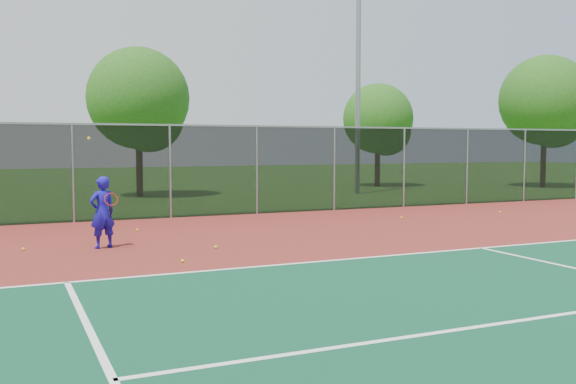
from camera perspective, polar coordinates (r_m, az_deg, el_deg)
name	(u,v)px	position (r m, az deg, el deg)	size (l,w,h in m)	color
ground	(508,283)	(11.85, 18.98, -7.64)	(120.00, 120.00, 0.00)	#2A5D1A
court_apron	(437,263)	(13.35, 13.09, -6.15)	(30.00, 20.00, 0.02)	maroon
fence_back	(257,169)	(21.96, -2.80, 2.07)	(30.00, 0.06, 3.03)	black
tennis_player	(102,212)	(15.26, -16.17, -1.73)	(0.70, 0.70, 2.55)	#1812A9
practice_ball_0	(402,218)	(20.86, 10.08, -2.26)	(0.07, 0.07, 0.07)	yellow
practice_ball_1	(137,230)	(18.09, -13.24, -3.29)	(0.07, 0.07, 0.07)	yellow
practice_ball_2	(216,247)	(14.79, -6.43, -4.88)	(0.07, 0.07, 0.07)	yellow
practice_ball_3	(500,212)	(23.41, 18.34, -1.71)	(0.07, 0.07, 0.07)	yellow
practice_ball_5	(23,249)	(15.58, -22.48, -4.71)	(0.07, 0.07, 0.07)	yellow
practice_ball_7	(183,261)	(13.15, -9.35, -6.06)	(0.07, 0.07, 0.07)	yellow
floodlight_n	(358,58)	(31.40, 6.26, 11.76)	(0.90, 0.40, 11.50)	gray
tree_back_left	(141,103)	(30.26, -12.95, 7.72)	(4.65, 4.65, 6.83)	#331D12
tree_back_mid	(380,122)	(37.11, 8.18, 6.19)	(4.00, 4.00, 5.87)	#331D12
tree_back_right	(547,105)	(38.87, 22.05, 7.22)	(5.01, 5.01, 7.36)	#331D12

